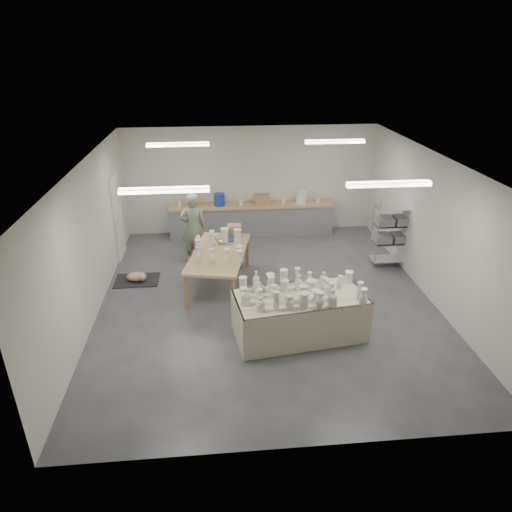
{
  "coord_description": "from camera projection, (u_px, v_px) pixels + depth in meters",
  "views": [
    {
      "loc": [
        -1.03,
        -8.45,
        5.02
      ],
      "look_at": [
        -0.23,
        -0.03,
        1.05
      ],
      "focal_mm": 32.0,
      "sensor_mm": 36.0,
      "label": 1
    }
  ],
  "objects": [
    {
      "name": "cat",
      "position": [
        137.0,
        276.0,
        10.53
      ],
      "size": [
        0.46,
        0.34,
        0.19
      ],
      "rotation": [
        0.0,
        0.0,
        0.01
      ],
      "color": "white",
      "rests_on": "rug"
    },
    {
      "name": "potter",
      "position": [
        193.0,
        228.0,
        11.21
      ],
      "size": [
        0.72,
        0.55,
        1.78
      ],
      "primitive_type": "imported",
      "rotation": [
        0.0,
        0.0,
        3.34
      ],
      "color": "gray",
      "rests_on": "ground"
    },
    {
      "name": "drying_table",
      "position": [
        299.0,
        314.0,
        8.45
      ],
      "size": [
        2.51,
        1.45,
        1.2
      ],
      "rotation": [
        0.0,
        0.0,
        0.14
      ],
      "color": "olive",
      "rests_on": "ground"
    },
    {
      "name": "wire_shelf",
      "position": [
        392.0,
        230.0,
        10.99
      ],
      "size": [
        0.88,
        0.48,
        1.8
      ],
      "color": "silver",
      "rests_on": "ground"
    },
    {
      "name": "rug",
      "position": [
        137.0,
        280.0,
        10.59
      ],
      "size": [
        1.0,
        0.7,
        0.02
      ],
      "primitive_type": "cube",
      "color": "black",
      "rests_on": "ground"
    },
    {
      "name": "room",
      "position": [
        262.0,
        207.0,
        9.03
      ],
      "size": [
        8.0,
        8.02,
        3.0
      ],
      "color": "#424449",
      "rests_on": "ground"
    },
    {
      "name": "work_table",
      "position": [
        220.0,
        250.0,
        10.1
      ],
      "size": [
        1.55,
        2.42,
        1.22
      ],
      "rotation": [
        0.0,
        0.0,
        -0.2
      ],
      "color": "#AD8254",
      "rests_on": "ground"
    },
    {
      "name": "back_counter",
      "position": [
        251.0,
        218.0,
        12.95
      ],
      "size": [
        4.6,
        0.6,
        1.24
      ],
      "color": "#AD8254",
      "rests_on": "ground"
    },
    {
      "name": "red_stool",
      "position": [
        195.0,
        247.0,
        11.72
      ],
      "size": [
        0.35,
        0.35,
        0.29
      ],
      "rotation": [
        0.0,
        0.0,
        0.15
      ],
      "color": "#A01916",
      "rests_on": "ground"
    }
  ]
}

